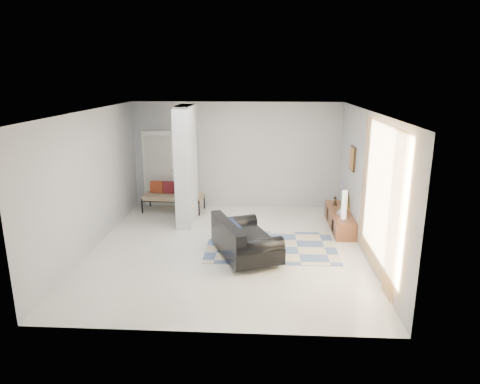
{
  "coord_description": "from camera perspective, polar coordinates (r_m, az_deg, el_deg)",
  "views": [
    {
      "loc": [
        0.72,
        -8.19,
        3.45
      ],
      "look_at": [
        0.23,
        0.6,
        1.05
      ],
      "focal_mm": 32.0,
      "sensor_mm": 36.0,
      "label": 1
    }
  ],
  "objects": [
    {
      "name": "wall_art",
      "position": [
        9.96,
        14.78,
        4.34
      ],
      "size": [
        0.04,
        0.45,
        0.55
      ],
      "primitive_type": "cube",
      "color": "#3D2610",
      "rests_on": "wall_right"
    },
    {
      "name": "hallway_door",
      "position": [
        11.76,
        -10.76,
        3.06
      ],
      "size": [
        0.85,
        0.06,
        2.04
      ],
      "primitive_type": "cube",
      "color": "white",
      "rests_on": "floor"
    },
    {
      "name": "bronze_figurine",
      "position": [
        10.65,
        12.54,
        -1.15
      ],
      "size": [
        0.13,
        0.13,
        0.22
      ],
      "primitive_type": null,
      "rotation": [
        0.0,
        0.0,
        0.16
      ],
      "color": "#2E2114",
      "rests_on": "media_console"
    },
    {
      "name": "media_console",
      "position": [
        10.29,
        13.14,
        -3.55
      ],
      "size": [
        0.45,
        1.84,
        0.8
      ],
      "color": "brown",
      "rests_on": "floor"
    },
    {
      "name": "ceiling",
      "position": [
        8.25,
        -1.84,
        10.73
      ],
      "size": [
        6.0,
        6.0,
        0.0
      ],
      "primitive_type": "plane",
      "rotation": [
        3.14,
        0.0,
        0.0
      ],
      "color": "white",
      "rests_on": "wall_back"
    },
    {
      "name": "area_rug",
      "position": [
        9.0,
        4.14,
        -7.29
      ],
      "size": [
        2.69,
        1.81,
        0.01
      ],
      "primitive_type": "cube",
      "rotation": [
        0.0,
        0.0,
        0.01
      ],
      "color": "#C2B994",
      "rests_on": "floor"
    },
    {
      "name": "cylinder_lamp",
      "position": [
        9.63,
        13.73,
        -1.68
      ],
      "size": [
        0.12,
        0.12,
        0.64
      ],
      "primitive_type": "cylinder",
      "color": "silver",
      "rests_on": "media_console"
    },
    {
      "name": "partition_column",
      "position": [
        10.17,
        -7.19,
        3.51
      ],
      "size": [
        0.35,
        1.2,
        2.8
      ],
      "primitive_type": "cube",
      "color": "silver",
      "rests_on": "floor"
    },
    {
      "name": "wall_left",
      "position": [
        9.13,
        -19.23,
        1.41
      ],
      "size": [
        0.0,
        6.0,
        6.0
      ],
      "primitive_type": "plane",
      "rotation": [
        1.57,
        0.0,
        1.57
      ],
      "color": "#B3B5B8",
      "rests_on": "ground"
    },
    {
      "name": "curtain",
      "position": [
        7.58,
        18.0,
        -0.82
      ],
      "size": [
        0.0,
        2.55,
        2.55
      ],
      "primitive_type": "plane",
      "rotation": [
        1.57,
        0.0,
        1.57
      ],
      "color": "gold",
      "rests_on": "wall_right"
    },
    {
      "name": "daybed",
      "position": [
        11.35,
        -8.97,
        -0.39
      ],
      "size": [
        1.59,
        0.76,
        0.77
      ],
      "rotation": [
        0.0,
        0.0,
        -0.08
      ],
      "color": "black",
      "rests_on": "floor"
    },
    {
      "name": "vase",
      "position": [
        9.9,
        13.25,
        -2.59
      ],
      "size": [
        0.18,
        0.18,
        0.17
      ],
      "primitive_type": "imported",
      "rotation": [
        0.0,
        0.0,
        -0.11
      ],
      "color": "silver",
      "rests_on": "media_console"
    },
    {
      "name": "wall_front",
      "position": [
        5.63,
        -4.37,
        -6.17
      ],
      "size": [
        6.0,
        0.0,
        6.0
      ],
      "primitive_type": "plane",
      "rotation": [
        -1.57,
        0.0,
        0.0
      ],
      "color": "#B3B5B8",
      "rests_on": "ground"
    },
    {
      "name": "floor",
      "position": [
        8.92,
        -1.69,
        -7.51
      ],
      "size": [
        6.0,
        6.0,
        0.0
      ],
      "primitive_type": "plane",
      "color": "beige",
      "rests_on": "ground"
    },
    {
      "name": "wall_right",
      "position": [
        8.69,
        16.63,
        0.95
      ],
      "size": [
        0.0,
        6.0,
        6.0
      ],
      "primitive_type": "plane",
      "rotation": [
        1.57,
        0.0,
        -1.57
      ],
      "color": "#B3B5B8",
      "rests_on": "ground"
    },
    {
      "name": "loveseat",
      "position": [
        8.37,
        0.39,
        -6.46
      ],
      "size": [
        1.5,
        1.86,
        0.76
      ],
      "rotation": [
        0.0,
        0.0,
        0.4
      ],
      "color": "silver",
      "rests_on": "floor"
    },
    {
      "name": "wall_back",
      "position": [
        11.4,
        -0.47,
        4.9
      ],
      "size": [
        6.0,
        0.0,
        6.0
      ],
      "primitive_type": "plane",
      "rotation": [
        1.57,
        0.0,
        0.0
      ],
      "color": "#B3B5B8",
      "rests_on": "ground"
    }
  ]
}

